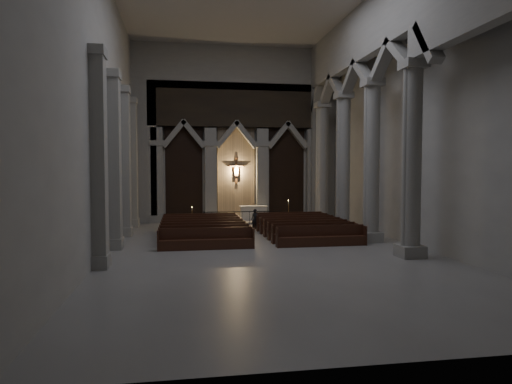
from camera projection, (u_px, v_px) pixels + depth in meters
room at (268, 78)px, 19.97m from camera, size 24.00×24.10×12.00m
sanctuary_wall at (236, 125)px, 31.38m from camera, size 14.00×0.77×12.00m
right_arcade at (374, 83)px, 22.16m from camera, size 1.00×24.00×12.00m
left_pilasters at (121, 163)px, 22.51m from camera, size 0.60×13.00×8.03m
sanctuary_step at (238, 221)px, 30.80m from camera, size 8.50×2.60×0.15m
altar at (253, 213)px, 31.04m from camera, size 1.88×0.75×0.96m
altar_rail at (242, 216)px, 28.88m from camera, size 4.91×0.09×0.96m
candle_stand_left at (192, 221)px, 28.73m from camera, size 0.21×0.21×1.23m
candle_stand_right at (288, 217)px, 30.36m from camera, size 0.26×0.26×1.55m
pews at (254, 231)px, 24.29m from camera, size 9.74×7.10×0.97m
worshipper at (255, 220)px, 26.82m from camera, size 0.54×0.45×1.27m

